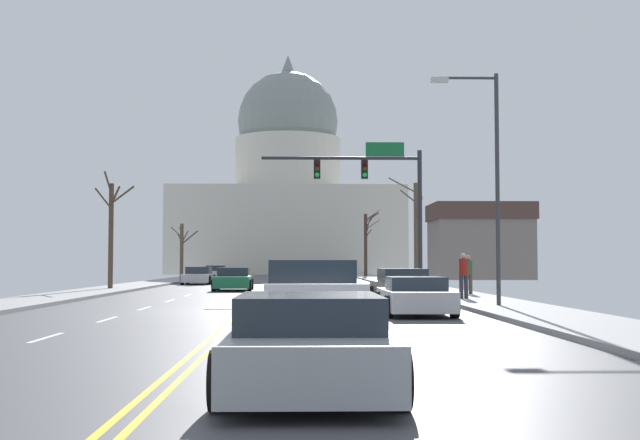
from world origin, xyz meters
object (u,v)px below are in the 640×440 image
(street_lamp_right, at_px, (488,167))
(sedan_oncoming_00, at_px, (233,280))
(sedan_oncoming_02, at_px, (216,273))
(pickup_truck_near_03, at_px, (312,303))
(sedan_near_02, at_px, (415,297))
(sedan_near_04, at_px, (309,344))
(signal_gantry, at_px, (376,185))
(pedestrian_01, at_px, (464,273))
(sedan_near_01, at_px, (401,287))
(sedan_oncoming_01, at_px, (198,276))
(sedan_near_00, at_px, (306,284))
(pedestrian_00, at_px, (468,273))

(street_lamp_right, height_order, sedan_oncoming_00, street_lamp_right)
(sedan_oncoming_02, bearing_deg, pickup_truck_near_03, -81.90)
(sedan_near_02, distance_m, sedan_near_04, 14.09)
(street_lamp_right, bearing_deg, signal_gantry, 100.59)
(signal_gantry, distance_m, sedan_near_02, 16.47)
(sedan_near_04, height_order, pedestrian_01, pedestrian_01)
(sedan_near_02, xyz_separation_m, sedan_near_04, (-3.26, -13.71, 0.03))
(sedan_near_01, height_order, sedan_oncoming_01, sedan_near_01)
(street_lamp_right, bearing_deg, pedestrian_01, 88.83)
(pickup_truck_near_03, bearing_deg, street_lamp_right, 59.01)
(sedan_near_04, xyz_separation_m, pedestrian_01, (6.19, 20.99, 0.56))
(sedan_near_00, bearing_deg, sedan_near_04, -90.30)
(signal_gantry, xyz_separation_m, street_lamp_right, (2.45, -13.11, -0.65))
(sedan_near_00, xyz_separation_m, pedestrian_00, (7.14, -0.47, 0.51))
(signal_gantry, height_order, sedan_near_02, signal_gantry)
(signal_gantry, xyz_separation_m, sedan_oncoming_02, (-10.90, 28.95, -4.75))
(pedestrian_00, bearing_deg, sedan_oncoming_01, 124.62)
(pickup_truck_near_03, bearing_deg, sedan_near_04, -91.23)
(signal_gantry, relative_size, sedan_near_01, 1.82)
(pedestrian_01, bearing_deg, sedan_near_02, -111.90)
(sedan_near_02, height_order, pedestrian_00, pedestrian_00)
(sedan_near_01, bearing_deg, pedestrian_00, 56.54)
(sedan_oncoming_02, relative_size, pedestrian_00, 2.76)
(sedan_oncoming_01, xyz_separation_m, pedestrian_01, (13.35, -25.18, 0.54))
(sedan_near_01, relative_size, sedan_oncoming_00, 0.98)
(sedan_oncoming_00, bearing_deg, pedestrian_01, -52.78)
(street_lamp_right, bearing_deg, sedan_oncoming_01, 113.97)
(signal_gantry, xyz_separation_m, sedan_near_02, (-0.38, -15.75, -4.80))
(pickup_truck_near_03, xyz_separation_m, sedan_oncoming_01, (-7.31, 39.73, -0.14))
(sedan_near_02, xyz_separation_m, pedestrian_01, (2.93, 7.28, 0.58))
(sedan_near_00, distance_m, pedestrian_00, 7.17)
(signal_gantry, height_order, pickup_truck_near_03, signal_gantry)
(street_lamp_right, relative_size, sedan_oncoming_02, 1.64)
(sedan_near_02, height_order, sedan_oncoming_01, sedan_oncoming_01)
(pickup_truck_near_03, height_order, sedan_oncoming_00, pickup_truck_near_03)
(signal_gantry, relative_size, sedan_oncoming_02, 1.69)
(pickup_truck_near_03, bearing_deg, sedan_near_00, 90.01)
(street_lamp_right, distance_m, sedan_near_04, 17.92)
(sedan_near_04, relative_size, sedan_oncoming_01, 1.10)
(pickup_truck_near_03, bearing_deg, sedan_oncoming_01, 100.42)
(sedan_near_00, relative_size, sedan_oncoming_02, 1.01)
(signal_gantry, bearing_deg, sedan_near_04, -97.05)
(signal_gantry, relative_size, pickup_truck_near_03, 1.39)
(street_lamp_right, height_order, sedan_near_01, street_lamp_right)
(signal_gantry, relative_size, sedan_oncoming_01, 1.87)
(sedan_near_00, xyz_separation_m, pickup_truck_near_03, (0.00, -19.29, 0.14))
(street_lamp_right, distance_m, sedan_near_02, 5.68)
(sedan_near_00, bearing_deg, sedan_oncoming_02, 102.74)
(sedan_oncoming_02, bearing_deg, sedan_near_04, -82.92)
(sedan_oncoming_00, distance_m, pedestrian_01, 16.44)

